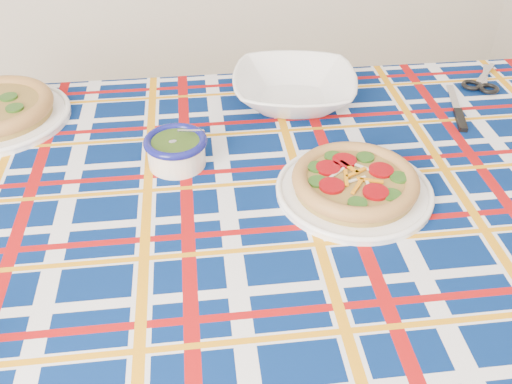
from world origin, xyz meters
name	(u,v)px	position (x,y,z in m)	size (l,w,h in m)	color
dining_table	(265,229)	(-0.17, 0.55, 0.76)	(2.05, 1.62, 0.84)	brown
tablecloth	(265,219)	(-0.17, 0.55, 0.79)	(1.83, 1.16, 0.12)	#041B50
main_focaccia_plate	(355,181)	(0.00, 0.49, 0.88)	(0.33, 0.33, 0.06)	olive
pesto_bowl	(176,148)	(-0.29, 0.74, 0.89)	(0.14, 0.14, 0.08)	#233B10
serving_bowl	(294,89)	(0.07, 0.88, 0.88)	(0.31, 0.31, 0.08)	white
table_knife	(454,98)	(0.45, 0.71, 0.85)	(0.25, 0.02, 0.01)	silver
kitchen_scissors	(485,74)	(0.62, 0.78, 0.86)	(0.22, 0.10, 0.02)	silver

